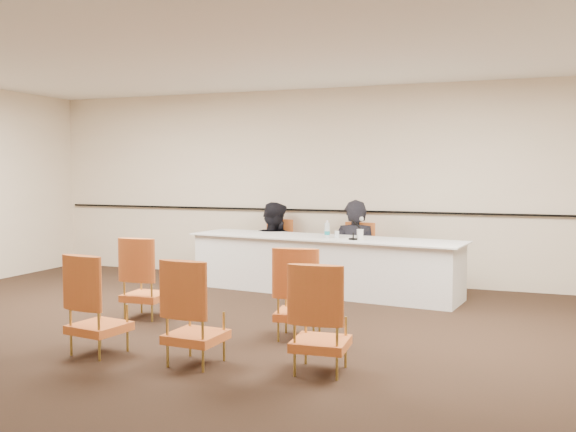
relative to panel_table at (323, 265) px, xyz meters
The scene contains 19 objects.
floor 2.98m from the panel_table, 93.01° to the right, with size 10.00×10.00×0.00m, color black.
ceiling 3.94m from the panel_table, 93.01° to the right, with size 10.00×10.00×0.00m, color white.
wall_back 1.53m from the panel_table, 98.39° to the left, with size 10.00×0.04×3.00m, color beige.
wall_rail 1.24m from the panel_table, 98.72° to the left, with size 9.80×0.04×0.03m, color black.
panel_table is the anchor object (origin of this frame).
panelist_main 0.63m from the panel_table, 59.67° to the left, with size 0.67×0.44×1.85m, color black.
panelist_main_chair 0.63m from the panel_table, 59.67° to the left, with size 0.50×0.50×0.95m, color #C36923, non-canonical shape.
panelist_second 1.26m from the panel_table, 145.42° to the left, with size 0.82×0.64×1.69m, color black.
panelist_second_chair 1.26m from the panel_table, 145.42° to the left, with size 0.50×0.50×0.95m, color #C36923, non-canonical shape.
papers 0.62m from the panel_table, ahead, with size 0.30×0.22×0.00m, color white.
microphone 0.77m from the panel_table, 23.73° to the right, with size 0.11×0.22×0.31m, color black, non-canonical shape.
water_bottle 0.53m from the panel_table, 46.29° to the right, with size 0.07×0.07×0.24m, color teal, non-canonical shape.
drinking_glass 0.50m from the panel_table, 14.90° to the right, with size 0.06×0.06×0.10m, color silver.
coffee_cup 0.76m from the panel_table, 17.37° to the right, with size 0.09×0.09×0.14m, color white.
aud_chair_front_left 2.64m from the panel_table, 124.21° to the right, with size 0.50×0.50×0.95m, color #C36923, non-canonical shape.
aud_chair_front_right 2.49m from the panel_table, 78.04° to the right, with size 0.50×0.50×0.95m, color #C36923, non-canonical shape.
aud_chair_back_left 3.77m from the panel_table, 106.26° to the right, with size 0.50×0.50×0.95m, color #C36923, non-canonical shape.
aud_chair_back_mid 3.60m from the panel_table, 90.69° to the right, with size 0.50×0.50×0.95m, color #C36923, non-canonical shape.
aud_chair_back_right 3.58m from the panel_table, 72.77° to the right, with size 0.50×0.50×0.95m, color #C36923, non-canonical shape.
Camera 1 is at (2.85, -5.59, 1.71)m, focal length 40.00 mm.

